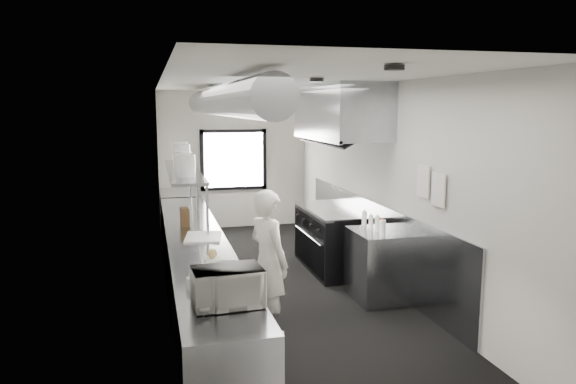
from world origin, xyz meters
TOP-DOWN VIEW (x-y plane):
  - floor at (0.00, 0.00)m, footprint 3.00×8.00m
  - ceiling at (0.00, 0.00)m, footprint 3.00×8.00m
  - wall_back at (0.00, 4.00)m, footprint 3.00×0.02m
  - wall_front at (0.00, -4.00)m, footprint 3.00×0.02m
  - wall_left at (-1.50, 0.00)m, footprint 0.02×8.00m
  - wall_right at (1.50, 0.00)m, footprint 0.02×8.00m
  - wall_cladding at (1.48, 0.30)m, footprint 0.03×5.50m
  - hvac_duct at (-0.70, 0.40)m, footprint 0.40×6.40m
  - service_window at (0.00, 3.96)m, footprint 1.36×0.05m
  - exhaust_hood at (1.10, 0.70)m, footprint 0.81×2.20m
  - prep_counter at (-1.15, -0.50)m, footprint 0.70×6.00m
  - pass_shelf at (-1.19, 1.00)m, footprint 0.45×3.00m
  - range at (1.04, 0.70)m, footprint 0.88×1.60m
  - bottle_station at (1.15, -0.70)m, footprint 0.65×0.80m
  - far_work_table at (-1.15, 3.20)m, footprint 0.70×1.20m
  - notice_sheet_a at (1.47, -1.20)m, footprint 0.02×0.28m
  - notice_sheet_b at (1.47, -1.55)m, footprint 0.02×0.28m
  - line_cook at (-0.45, -1.37)m, footprint 0.58×0.69m
  - microwave at (-1.10, -2.81)m, footprint 0.54×0.42m
  - deli_tub_a at (-1.26, -2.51)m, footprint 0.15×0.15m
  - deli_tub_b at (-1.33, -2.31)m, footprint 0.17×0.17m
  - newspaper at (-1.03, -1.75)m, footprint 0.46×0.52m
  - small_plate at (-1.07, -1.46)m, footprint 0.19×0.19m
  - pastry at (-1.07, -1.46)m, footprint 0.10×0.10m
  - cutting_board at (-1.07, -0.49)m, footprint 0.50×0.62m
  - knife_block at (-1.24, 0.25)m, footprint 0.12×0.23m
  - plate_stack_a at (-1.21, 0.17)m, footprint 0.31×0.31m
  - plate_stack_b at (-1.21, 0.64)m, footprint 0.28×0.28m
  - plate_stack_c at (-1.19, 1.30)m, footprint 0.33×0.33m
  - plate_stack_d at (-1.18, 1.75)m, footprint 0.29×0.29m
  - squeeze_bottle_a at (1.08, -0.95)m, footprint 0.09×0.09m
  - squeeze_bottle_b at (1.10, -0.86)m, footprint 0.07×0.07m
  - squeeze_bottle_c at (1.12, -0.71)m, footprint 0.08×0.08m
  - squeeze_bottle_d at (1.09, -0.56)m, footprint 0.07×0.07m
  - squeeze_bottle_e at (1.08, -0.36)m, footprint 0.07×0.07m

SIDE VIEW (x-z plane):
  - floor at x=0.00m, z-range -0.01..0.01m
  - prep_counter at x=-1.15m, z-range 0.00..0.90m
  - bottle_station at x=1.15m, z-range 0.00..0.90m
  - far_work_table at x=-1.15m, z-range 0.00..0.90m
  - range at x=1.04m, z-range 0.00..0.94m
  - wall_cladding at x=1.48m, z-range 0.00..1.10m
  - line_cook at x=-0.45m, z-range 0.00..1.60m
  - newspaper at x=-1.03m, z-range 0.90..0.91m
  - small_plate at x=-1.07m, z-range 0.90..0.91m
  - cutting_board at x=-1.07m, z-range 0.90..0.92m
  - deli_tub_b at x=-1.33m, z-range 0.90..0.99m
  - deli_tub_a at x=-1.26m, z-range 0.90..1.00m
  - pastry at x=-1.07m, z-range 0.91..1.02m
  - squeeze_bottle_b at x=1.10m, z-range 0.90..1.07m
  - squeeze_bottle_d at x=1.09m, z-range 0.90..1.08m
  - squeeze_bottle_e at x=1.08m, z-range 0.90..1.10m
  - squeeze_bottle_c at x=1.12m, z-range 0.90..1.10m
  - squeeze_bottle_a at x=1.08m, z-range 0.90..1.10m
  - knife_block at x=-1.24m, z-range 0.90..1.14m
  - microwave at x=-1.10m, z-range 0.90..1.21m
  - service_window at x=0.00m, z-range 0.77..2.02m
  - wall_back at x=0.00m, z-range 0.00..2.80m
  - wall_front at x=0.00m, z-range 0.00..2.80m
  - wall_left at x=-1.50m, z-range 0.00..2.80m
  - wall_right at x=1.50m, z-range 0.00..2.80m
  - pass_shelf at x=-1.19m, z-range 1.20..1.88m
  - notice_sheet_b at x=1.47m, z-range 1.36..1.74m
  - notice_sheet_a at x=1.47m, z-range 1.41..1.79m
  - plate_stack_a at x=-1.21m, z-range 1.57..1.86m
  - plate_stack_b at x=-1.21m, z-range 1.57..1.86m
  - plate_stack_c at x=-1.19m, z-range 1.57..1.92m
  - plate_stack_d at x=-1.18m, z-range 1.57..1.93m
  - exhaust_hood at x=1.10m, z-range 1.95..2.83m
  - hvac_duct at x=-0.70m, z-range 2.35..2.75m
  - ceiling at x=0.00m, z-range 2.79..2.80m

